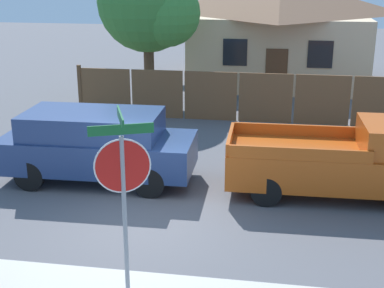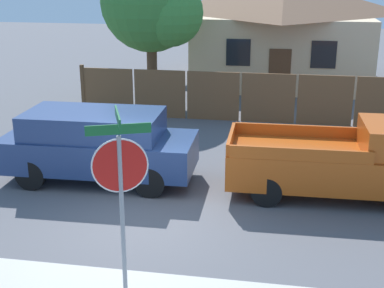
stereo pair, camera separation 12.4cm
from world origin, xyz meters
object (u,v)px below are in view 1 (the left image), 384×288
(house, at_px, (279,28))
(orange_pickup, at_px, (343,161))
(red_suv, at_px, (97,144))
(oak_tree, at_px, (152,4))
(stop_sign, at_px, (123,179))

(house, distance_m, orange_pickup, 13.97)
(red_suv, bearing_deg, orange_pickup, -0.99)
(oak_tree, relative_size, orange_pickup, 1.17)
(house, distance_m, red_suv, 14.52)
(stop_sign, bearing_deg, orange_pickup, 31.37)
(oak_tree, xyz_separation_m, stop_sign, (2.60, -13.04, -1.65))
(orange_pickup, distance_m, stop_sign, 6.46)
(stop_sign, bearing_deg, red_suv, 91.69)
(house, distance_m, oak_tree, 7.61)
(house, distance_m, stop_sign, 18.96)
(oak_tree, bearing_deg, house, 50.77)
(house, height_order, orange_pickup, house)
(orange_pickup, bearing_deg, stop_sign, -127.99)
(oak_tree, xyz_separation_m, orange_pickup, (6.40, -7.98, -2.97))
(oak_tree, height_order, orange_pickup, oak_tree)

